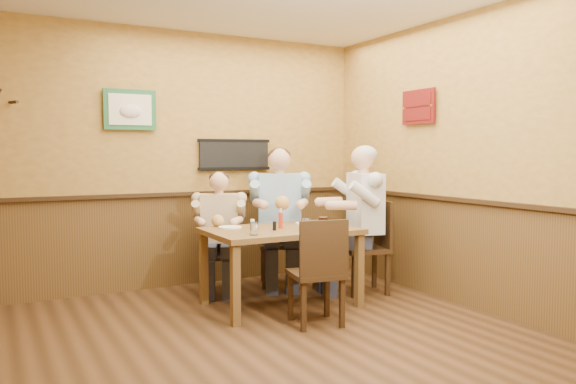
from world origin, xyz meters
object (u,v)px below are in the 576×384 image
object	(u,v)px
chair_right_end	(365,247)
chair_back_right	(279,242)
dining_table	(281,238)
chair_near_side	(316,271)
diner_tan_shirt	(220,238)
diner_white_elder	(365,227)
water_glass_left	(254,229)
chair_back_left	(220,254)
hot_sauce_bottle	(281,219)
cola_tumbler	(323,223)
salt_shaker	(252,225)
diner_blue_polo	(279,224)
water_glass_mid	(306,225)
pepper_shaker	(274,226)

from	to	relation	value
chair_right_end	chair_back_right	bearing A→B (deg)	-123.52
dining_table	chair_back_right	world-z (taller)	chair_back_right
dining_table	chair_near_side	world-z (taller)	chair_near_side
chair_back_right	diner_tan_shirt	xyz separation A→B (m)	(-0.70, 0.03, 0.09)
diner_white_elder	water_glass_left	size ratio (longest dim) A/B	12.34
chair_back_left	hot_sauce_bottle	distance (m)	0.96
chair_near_side	diner_white_elder	bearing A→B (deg)	-135.28
chair_back_left	chair_right_end	distance (m)	1.53
chair_near_side	cola_tumbler	bearing A→B (deg)	-118.59
chair_right_end	hot_sauce_bottle	size ratio (longest dim) A/B	5.64
diner_white_elder	hot_sauce_bottle	world-z (taller)	diner_white_elder
dining_table	chair_back_left	world-z (taller)	chair_back_left
dining_table	chair_near_side	bearing A→B (deg)	-90.58
chair_near_side	water_glass_left	distance (m)	0.66
dining_table	cola_tumbler	distance (m)	0.44
diner_tan_shirt	diner_white_elder	xyz separation A→B (m)	(1.33, -0.75, 0.12)
hot_sauce_bottle	cola_tumbler	bearing A→B (deg)	-41.03
dining_table	water_glass_left	distance (m)	0.51
diner_white_elder	water_glass_left	distance (m)	1.46
chair_near_side	hot_sauce_bottle	bearing A→B (deg)	-79.53
chair_near_side	salt_shaker	xyz separation A→B (m)	(-0.28, 0.68, 0.34)
diner_blue_polo	hot_sauce_bottle	size ratio (longest dim) A/B	7.95
diner_white_elder	diner_tan_shirt	bearing A→B (deg)	-104.20
dining_table	chair_back_left	bearing A→B (deg)	112.04
diner_tan_shirt	cola_tumbler	bearing A→B (deg)	-35.87
chair_near_side	water_glass_mid	distance (m)	0.53
cola_tumbler	salt_shaker	world-z (taller)	cola_tumbler
chair_right_end	diner_blue_polo	distance (m)	0.99
dining_table	chair_right_end	distance (m)	1.03
diner_tan_shirt	salt_shaker	world-z (taller)	diner_tan_shirt
hot_sauce_bottle	salt_shaker	xyz separation A→B (m)	(-0.28, 0.03, -0.04)
chair_right_end	diner_white_elder	size ratio (longest dim) A/B	0.70
water_glass_left	pepper_shaker	xyz separation A→B (m)	(0.29, 0.18, -0.01)
diner_white_elder	water_glass_left	world-z (taller)	diner_white_elder
chair_right_end	water_glass_left	xyz separation A→B (m)	(-1.42, -0.31, 0.32)
chair_right_end	hot_sauce_bottle	xyz separation A→B (m)	(-1.02, -0.04, 0.35)
chair_back_left	chair_back_right	size ratio (longest dim) A/B	0.84
chair_near_side	salt_shaker	size ratio (longest dim) A/B	9.15
cola_tumbler	pepper_shaker	world-z (taller)	cola_tumbler
dining_table	diner_white_elder	distance (m)	1.01
chair_right_end	diner_blue_polo	xyz separation A→B (m)	(-0.63, 0.73, 0.20)
hot_sauce_bottle	chair_near_side	bearing A→B (deg)	-90.08
diner_white_elder	cola_tumbler	size ratio (longest dim) A/B	11.59
chair_right_end	salt_shaker	size ratio (longest dim) A/B	9.66
diner_blue_polo	water_glass_mid	size ratio (longest dim) A/B	11.88
cola_tumbler	hot_sauce_bottle	distance (m)	0.41
diner_white_elder	hot_sauce_bottle	xyz separation A→B (m)	(-1.02, -0.04, 0.14)
diner_blue_polo	water_glass_left	xyz separation A→B (m)	(-0.79, -1.03, 0.12)
chair_back_left	salt_shaker	world-z (taller)	salt_shaker
chair_right_end	water_glass_left	size ratio (longest dim) A/B	8.64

